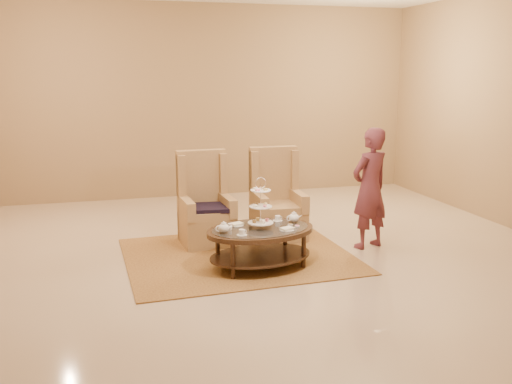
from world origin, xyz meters
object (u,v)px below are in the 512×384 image
object	(u,v)px
tea_table	(261,235)
armchair_right	(276,208)
armchair_left	(205,212)
person	(370,188)

from	to	relation	value
tea_table	armchair_right	xyz separation A→B (m)	(0.57, 1.19, 0.02)
armchair_left	armchair_right	distance (m)	1.02
armchair_left	person	bearing A→B (deg)	-24.35
person	tea_table	bearing A→B (deg)	-5.49
armchair_right	person	size ratio (longest dim) A/B	0.79
tea_table	person	bearing A→B (deg)	4.88
tea_table	person	world-z (taller)	person
tea_table	armchair_left	bearing A→B (deg)	101.19
tea_table	armchair_right	bearing A→B (deg)	55.10
tea_table	armchair_right	distance (m)	1.32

